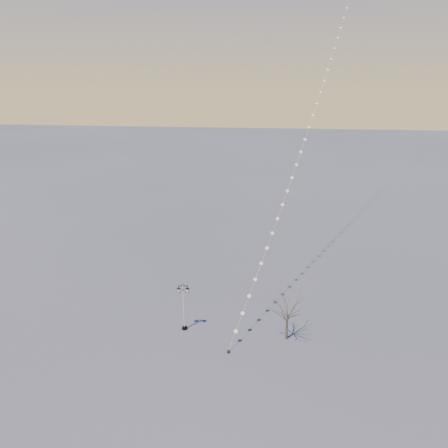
# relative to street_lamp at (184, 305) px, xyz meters

# --- Properties ---
(ground) EXTENTS (300.00, 300.00, 0.00)m
(ground) POSITION_rel_street_lamp_xyz_m (1.66, -2.74, -2.41)
(ground) COLOR #515152
(ground) RESTS_ON ground
(street_lamp) EXTENTS (1.10, 0.48, 4.35)m
(street_lamp) POSITION_rel_street_lamp_xyz_m (0.00, 0.00, 0.00)
(street_lamp) COLOR black
(street_lamp) RESTS_ON ground
(bare_tree) EXTENTS (2.27, 2.27, 3.77)m
(bare_tree) POSITION_rel_street_lamp_xyz_m (8.68, -0.32, 0.21)
(bare_tree) COLOR brown
(bare_tree) RESTS_ON ground
(kite_train) EXTENTS (14.71, 41.40, 36.77)m
(kite_train) POSITION_rel_street_lamp_xyz_m (11.17, 17.66, 15.90)
(kite_train) COLOR black
(kite_train) RESTS_ON ground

